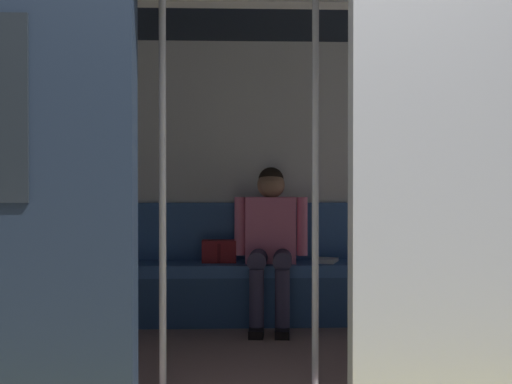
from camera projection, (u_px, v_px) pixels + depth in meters
The scene contains 7 objects.
train_car at pixel (230, 107), 3.81m from camera, with size 6.40×2.64×2.32m.
bench_seat at pixel (238, 278), 4.81m from camera, with size 2.70×0.44×0.46m.
person_seated at pixel (271, 235), 4.76m from camera, with size 0.55×0.70×1.19m.
handbag at pixel (219, 251), 4.87m from camera, with size 0.26×0.15×0.17m.
book at pixel (326, 260), 4.87m from camera, with size 0.15×0.22×0.03m, color silver.
grab_pole_door at pixel (163, 178), 3.16m from camera, with size 0.04×0.04×2.18m, color silver.
grab_pole_far at pixel (315, 178), 3.33m from camera, with size 0.04×0.04×2.18m, color silver.
Camera 1 is at (0.05, 2.68, 1.06)m, focal length 44.72 mm.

